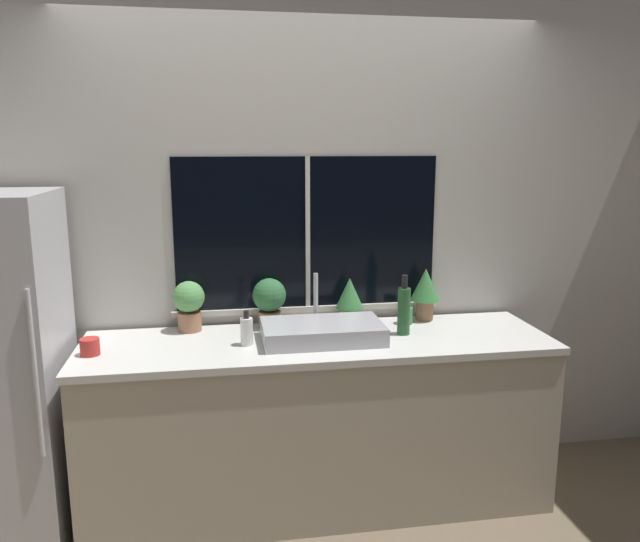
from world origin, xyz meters
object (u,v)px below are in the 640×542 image
(potted_plant_far_right, at_px, (425,289))
(bottle_tall, at_px, (404,310))
(sink, at_px, (322,331))
(mug_green, at_px, (406,316))
(soap_bottle, at_px, (247,331))
(potted_plant_center_left, at_px, (269,299))
(mug_red, at_px, (90,347))
(potted_plant_center_right, at_px, (350,298))
(potted_plant_far_left, at_px, (189,303))

(potted_plant_far_right, distance_m, bottle_tall, 0.31)
(sink, distance_m, mug_green, 0.54)
(soap_bottle, xyz_separation_m, mug_green, (0.87, 0.23, -0.03))
(sink, bearing_deg, mug_green, 23.21)
(sink, xyz_separation_m, bottle_tall, (0.43, 0.03, 0.08))
(potted_plant_center_left, relative_size, soap_bottle, 1.53)
(sink, xyz_separation_m, mug_red, (-1.10, -0.04, -0.01))
(sink, distance_m, mug_red, 1.10)
(mug_red, bearing_deg, potted_plant_center_right, 13.62)
(potted_plant_far_left, xyz_separation_m, bottle_tall, (1.09, -0.24, -0.02))
(potted_plant_center_left, bearing_deg, potted_plant_far_right, 0.00)
(potted_plant_center_right, xyz_separation_m, bottle_tall, (0.23, -0.24, -0.01))
(mug_red, bearing_deg, potted_plant_far_left, 35.37)
(sink, height_order, potted_plant_far_left, sink)
(soap_bottle, distance_m, mug_green, 0.90)
(potted_plant_center_right, distance_m, bottle_tall, 0.33)
(potted_plant_center_left, bearing_deg, soap_bottle, -115.45)
(potted_plant_center_right, bearing_deg, bottle_tall, -45.88)
(potted_plant_far_left, distance_m, mug_green, 1.16)
(mug_red, bearing_deg, potted_plant_far_right, 10.33)
(potted_plant_center_right, relative_size, mug_green, 2.84)
(potted_plant_center_right, height_order, mug_green, potted_plant_center_right)
(potted_plant_far_left, distance_m, bottle_tall, 1.11)
(potted_plant_center_left, xyz_separation_m, bottle_tall, (0.67, -0.24, -0.02))
(potted_plant_center_left, distance_m, potted_plant_center_right, 0.44)
(sink, bearing_deg, potted_plant_far_right, 23.47)
(potted_plant_far_left, height_order, mug_green, potted_plant_far_left)
(potted_plant_far_right, xyz_separation_m, mug_red, (-1.73, -0.31, -0.14))
(sink, relative_size, mug_red, 6.70)
(potted_plant_center_left, bearing_deg, bottle_tall, -19.77)
(potted_plant_far_right, height_order, soap_bottle, potted_plant_far_right)
(soap_bottle, height_order, mug_red, soap_bottle)
(potted_plant_center_left, xyz_separation_m, potted_plant_center_right, (0.44, 0.00, -0.01))
(mug_red, bearing_deg, sink, 2.25)
(sink, xyz_separation_m, soap_bottle, (-0.38, -0.02, 0.03))
(potted_plant_far_left, bearing_deg, potted_plant_center_right, 0.00)
(potted_plant_far_right, height_order, mug_red, potted_plant_far_right)
(potted_plant_far_left, relative_size, soap_bottle, 1.53)
(potted_plant_center_right, bearing_deg, mug_red, -166.38)
(potted_plant_center_right, relative_size, mug_red, 2.85)
(potted_plant_far_right, distance_m, mug_red, 1.76)
(potted_plant_far_left, bearing_deg, sink, -22.39)
(soap_bottle, height_order, mug_green, soap_bottle)
(sink, relative_size, potted_plant_center_right, 2.36)
(sink, distance_m, potted_plant_far_left, 0.72)
(potted_plant_far_left, relative_size, potted_plant_center_right, 1.05)
(potted_plant_far_right, relative_size, soap_bottle, 1.68)
(potted_plant_far_right, bearing_deg, sink, -156.53)
(potted_plant_far_left, bearing_deg, soap_bottle, -45.35)
(bottle_tall, bearing_deg, mug_red, -177.23)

